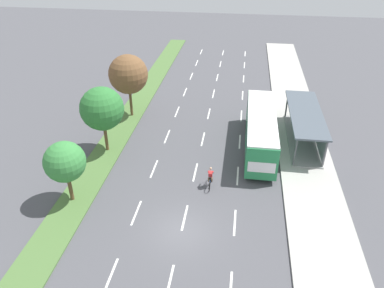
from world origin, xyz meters
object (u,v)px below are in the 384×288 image
(cyclist, at_px, (210,178))
(median_tree_second, at_px, (102,109))
(bus, at_px, (261,128))
(median_tree_nearest, at_px, (65,162))
(bus_shelter, at_px, (307,124))
(median_tree_third, at_px, (128,74))

(cyclist, relative_size, median_tree_second, 0.31)
(bus, xyz_separation_m, median_tree_nearest, (-13.80, -9.50, 1.36))
(bus_shelter, distance_m, median_tree_nearest, 21.39)
(median_tree_third, bearing_deg, median_tree_nearest, -91.86)
(cyclist, relative_size, median_tree_third, 0.28)
(cyclist, bearing_deg, median_tree_nearest, -162.41)
(bus_shelter, xyz_separation_m, cyclist, (-8.13, -8.18, -1.08))
(bus, height_order, median_tree_nearest, median_tree_nearest)
(bus, relative_size, median_tree_second, 1.90)
(median_tree_third, bearing_deg, bus, -19.33)
(cyclist, distance_m, median_tree_second, 11.03)
(median_tree_second, distance_m, median_tree_third, 7.11)
(median_tree_nearest, height_order, median_tree_third, median_tree_third)
(bus, relative_size, cyclist, 6.20)
(cyclist, xyz_separation_m, median_tree_nearest, (-9.95, -3.15, 2.64))
(cyclist, height_order, median_tree_third, median_tree_third)
(bus, bearing_deg, bus_shelter, 23.23)
(median_tree_second, bearing_deg, median_tree_third, 88.08)
(bus, distance_m, median_tree_nearest, 16.81)
(median_tree_nearest, xyz_separation_m, median_tree_second, (0.22, 7.09, 0.76))
(bus, relative_size, median_tree_nearest, 2.36)
(bus_shelter, relative_size, cyclist, 5.48)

